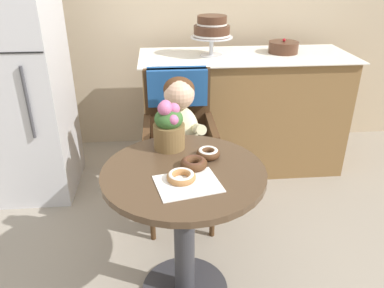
{
  "coord_description": "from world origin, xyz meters",
  "views": [
    {
      "loc": [
        -0.09,
        -1.42,
        1.56
      ],
      "look_at": [
        0.05,
        0.15,
        0.77
      ],
      "focal_mm": 35.5,
      "sensor_mm": 36.0,
      "label": 1
    }
  ],
  "objects_px": {
    "donut_front": "(181,176)",
    "donut_side": "(194,163)",
    "cafe_table": "(184,210)",
    "round_layer_cake": "(283,47)",
    "seated_child": "(180,128)",
    "flower_vase": "(169,126)",
    "tiered_cake_stand": "(212,29)",
    "refrigerator": "(12,75)",
    "donut_mid": "(208,153)",
    "wicker_chair": "(179,123)"
  },
  "relations": [
    {
      "from": "wicker_chair",
      "to": "seated_child",
      "type": "distance_m",
      "value": 0.16
    },
    {
      "from": "cafe_table",
      "to": "seated_child",
      "type": "relative_size",
      "value": 0.99
    },
    {
      "from": "wicker_chair",
      "to": "cafe_table",
      "type": "bearing_deg",
      "value": -92.79
    },
    {
      "from": "cafe_table",
      "to": "seated_child",
      "type": "distance_m",
      "value": 0.56
    },
    {
      "from": "flower_vase",
      "to": "round_layer_cake",
      "type": "xyz_separation_m",
      "value": [
        0.89,
        1.13,
        0.11
      ]
    },
    {
      "from": "wicker_chair",
      "to": "refrigerator",
      "type": "bearing_deg",
      "value": 157.71
    },
    {
      "from": "donut_side",
      "to": "tiered_cake_stand",
      "type": "distance_m",
      "value": 1.35
    },
    {
      "from": "donut_side",
      "to": "round_layer_cake",
      "type": "height_order",
      "value": "round_layer_cake"
    },
    {
      "from": "refrigerator",
      "to": "cafe_table",
      "type": "bearing_deg",
      "value": -46.33
    },
    {
      "from": "wicker_chair",
      "to": "donut_side",
      "type": "bearing_deg",
      "value": -88.87
    },
    {
      "from": "donut_mid",
      "to": "flower_vase",
      "type": "bearing_deg",
      "value": 147.27
    },
    {
      "from": "donut_front",
      "to": "round_layer_cake",
      "type": "bearing_deg",
      "value": 59.19
    },
    {
      "from": "cafe_table",
      "to": "round_layer_cake",
      "type": "xyz_separation_m",
      "value": [
        0.84,
        1.35,
        0.43
      ]
    },
    {
      "from": "donut_front",
      "to": "wicker_chair",
      "type": "bearing_deg",
      "value": 87.65
    },
    {
      "from": "tiered_cake_stand",
      "to": "round_layer_cake",
      "type": "bearing_deg",
      "value": 5.11
    },
    {
      "from": "donut_front",
      "to": "flower_vase",
      "type": "relative_size",
      "value": 0.5
    },
    {
      "from": "seated_child",
      "to": "refrigerator",
      "type": "bearing_deg",
      "value": 152.2
    },
    {
      "from": "cafe_table",
      "to": "tiered_cake_stand",
      "type": "bearing_deg",
      "value": 77.36
    },
    {
      "from": "cafe_table",
      "to": "donut_front",
      "type": "height_order",
      "value": "donut_front"
    },
    {
      "from": "wicker_chair",
      "to": "donut_mid",
      "type": "distance_m",
      "value": 0.6
    },
    {
      "from": "tiered_cake_stand",
      "to": "refrigerator",
      "type": "distance_m",
      "value": 1.38
    },
    {
      "from": "cafe_table",
      "to": "refrigerator",
      "type": "distance_m",
      "value": 1.56
    },
    {
      "from": "flower_vase",
      "to": "round_layer_cake",
      "type": "height_order",
      "value": "round_layer_cake"
    },
    {
      "from": "donut_side",
      "to": "round_layer_cake",
      "type": "bearing_deg",
      "value": 59.27
    },
    {
      "from": "cafe_table",
      "to": "seated_child",
      "type": "height_order",
      "value": "seated_child"
    },
    {
      "from": "tiered_cake_stand",
      "to": "donut_side",
      "type": "bearing_deg",
      "value": -100.82
    },
    {
      "from": "wicker_chair",
      "to": "flower_vase",
      "type": "height_order",
      "value": "flower_vase"
    },
    {
      "from": "flower_vase",
      "to": "cafe_table",
      "type": "bearing_deg",
      "value": -76.51
    },
    {
      "from": "cafe_table",
      "to": "tiered_cake_stand",
      "type": "distance_m",
      "value": 1.45
    },
    {
      "from": "seated_child",
      "to": "donut_mid",
      "type": "xyz_separation_m",
      "value": [
        0.1,
        -0.43,
        0.06
      ]
    },
    {
      "from": "round_layer_cake",
      "to": "refrigerator",
      "type": "distance_m",
      "value": 1.91
    },
    {
      "from": "seated_child",
      "to": "donut_side",
      "type": "bearing_deg",
      "value": -86.68
    },
    {
      "from": "cafe_table",
      "to": "donut_mid",
      "type": "distance_m",
      "value": 0.28
    },
    {
      "from": "round_layer_cake",
      "to": "flower_vase",
      "type": "bearing_deg",
      "value": -128.3
    },
    {
      "from": "refrigerator",
      "to": "donut_mid",
      "type": "bearing_deg",
      "value": -40.22
    },
    {
      "from": "seated_child",
      "to": "flower_vase",
      "type": "bearing_deg",
      "value": -102.42
    },
    {
      "from": "tiered_cake_stand",
      "to": "refrigerator",
      "type": "bearing_deg",
      "value": -171.52
    },
    {
      "from": "refrigerator",
      "to": "tiered_cake_stand",
      "type": "bearing_deg",
      "value": 8.48
    },
    {
      "from": "cafe_table",
      "to": "flower_vase",
      "type": "xyz_separation_m",
      "value": [
        -0.05,
        0.22,
        0.33
      ]
    },
    {
      "from": "donut_front",
      "to": "donut_side",
      "type": "height_order",
      "value": "donut_side"
    },
    {
      "from": "seated_child",
      "to": "donut_side",
      "type": "height_order",
      "value": "seated_child"
    },
    {
      "from": "wicker_chair",
      "to": "donut_front",
      "type": "relative_size",
      "value": 7.84
    },
    {
      "from": "cafe_table",
      "to": "donut_side",
      "type": "xyz_separation_m",
      "value": [
        0.05,
        0.02,
        0.24
      ]
    },
    {
      "from": "cafe_table",
      "to": "round_layer_cake",
      "type": "distance_m",
      "value": 1.65
    },
    {
      "from": "seated_child",
      "to": "round_layer_cake",
      "type": "bearing_deg",
      "value": 44.66
    },
    {
      "from": "donut_side",
      "to": "donut_mid",
      "type": "bearing_deg",
      "value": 50.8
    },
    {
      "from": "wicker_chair",
      "to": "donut_side",
      "type": "distance_m",
      "value": 0.68
    },
    {
      "from": "flower_vase",
      "to": "refrigerator",
      "type": "distance_m",
      "value": 1.33
    },
    {
      "from": "seated_child",
      "to": "refrigerator",
      "type": "relative_size",
      "value": 0.43
    },
    {
      "from": "seated_child",
      "to": "flower_vase",
      "type": "xyz_separation_m",
      "value": [
        -0.07,
        -0.32,
        0.16
      ]
    }
  ]
}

